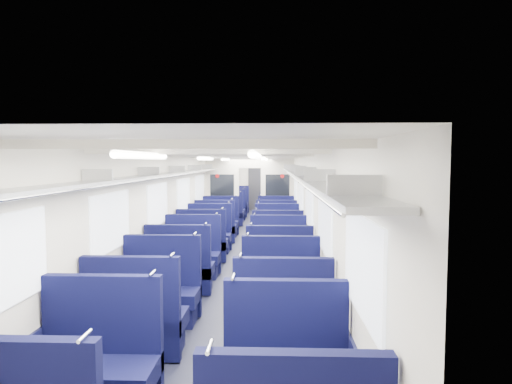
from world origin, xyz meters
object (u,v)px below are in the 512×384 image
Objects in this scene: seat_9 at (279,272)px; seat_14 at (209,237)px; seat_22 at (230,211)px; seat_16 at (216,229)px; seat_4 at (136,324)px; seat_26 at (236,205)px; seat_20 at (227,215)px; seat_2 at (98,369)px; seat_11 at (278,258)px; seat_27 at (275,205)px; bulkhead at (250,192)px; seat_18 at (220,223)px; seat_5 at (283,326)px; seat_15 at (277,237)px; seat_3 at (286,378)px; seat_24 at (233,208)px; seat_10 at (192,257)px; seat_17 at (277,229)px; seat_23 at (275,211)px; seat_7 at (281,296)px; seat_21 at (276,215)px; seat_6 at (160,294)px; seat_12 at (202,245)px; seat_8 at (180,271)px; seat_25 at (275,208)px; end_door at (257,188)px; seat_13 at (278,246)px.

seat_14 is at bearing 116.38° from seat_9.
seat_16 is at bearing -90.00° from seat_22.
seat_26 is at bearing 90.00° from seat_4.
seat_16 and seat_20 have the same top height.
seat_4 is at bearing 90.00° from seat_2.
seat_11 is at bearing -53.82° from seat_14.
seat_9 is 1.00× the size of seat_27.
bulkhead is 2.32× the size of seat_18.
seat_15 is at bearing 90.00° from seat_5.
seat_3 is 1.00× the size of seat_24.
seat_15 is (1.66, 2.26, 0.00)m from seat_10.
seat_14 is 5.48m from seat_22.
seat_16 is at bearing -178.71° from seat_17.
seat_23 is 2.05m from seat_24.
seat_24 is (0.00, 6.70, 0.00)m from seat_14.
seat_27 is (1.66, 2.49, 0.00)m from seat_22.
seat_20 is at bearing 90.00° from seat_10.
seat_7 is 1.00× the size of seat_18.
seat_7 is at bearing -90.00° from seat_21.
seat_6 is at bearing -90.00° from seat_22.
seat_12 is at bearing 90.00° from seat_6.
seat_22 and seat_23 have the same top height.
seat_7 is 1.00× the size of seat_8.
seat_7 is at bearing -90.00° from seat_11.
seat_10 is 3.89m from seat_17.
seat_12 is (0.00, 3.60, 0.00)m from seat_6.
seat_8 and seat_25 have the same top height.
seat_26 is (-1.66, 2.35, 0.00)m from seat_23.
seat_24 is at bearing -142.52° from seat_27.
seat_14 and seat_25 have the same top height.
seat_2 is 6.75m from seat_14.
seat_20 is (-1.66, 4.35, 0.00)m from seat_15.
seat_15 is 6.88m from seat_24.
seat_26 is 1.66m from seat_27.
seat_3 is (0.83, -16.09, -0.63)m from end_door.
seat_13 and seat_14 have the same top height.
end_door reaches higher than seat_7.
seat_6 is at bearing -90.00° from seat_12.
seat_9 is (1.66, 1.25, 0.00)m from seat_6.
seat_3 is 1.00× the size of seat_18.
seat_13 is 1.00× the size of seat_14.
seat_12 and seat_13 have the same top height.
seat_20 and seat_23 have the same top height.
end_door is 1.65× the size of seat_25.
seat_10 is 1.00× the size of seat_21.
seat_12 is 1.67m from seat_13.
seat_16 is 4.57m from seat_23.
seat_14 and seat_18 have the same top height.
seat_22 is (-1.66, 12.32, 0.00)m from seat_3.
bulkhead is 6.70m from seat_8.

